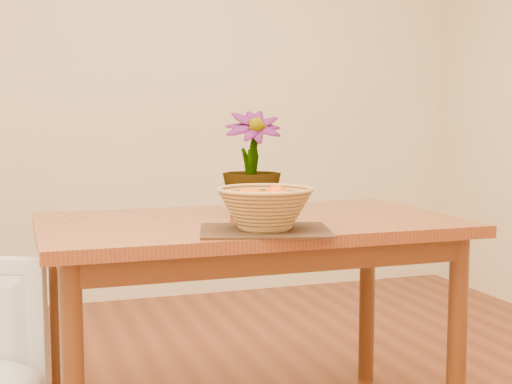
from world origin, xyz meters
name	(u,v)px	position (x,y,z in m)	size (l,w,h in m)	color
wall_back	(147,74)	(0.00, 2.25, 1.35)	(4.00, 0.02, 2.70)	#FDEFC0
table	(250,244)	(0.00, 0.30, 0.66)	(1.40, 0.80, 0.75)	maroon
placemat	(265,230)	(-0.04, 0.03, 0.75)	(0.39, 0.29, 0.01)	#382314
wicker_basket	(265,210)	(-0.04, 0.03, 0.82)	(0.29, 0.29, 0.12)	#A17E43
orange_pile	(265,201)	(-0.04, 0.03, 0.84)	(0.18, 0.17, 0.08)	red
potted_plant	(252,163)	(0.04, 0.41, 0.93)	(0.21, 0.21, 0.37)	#164814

